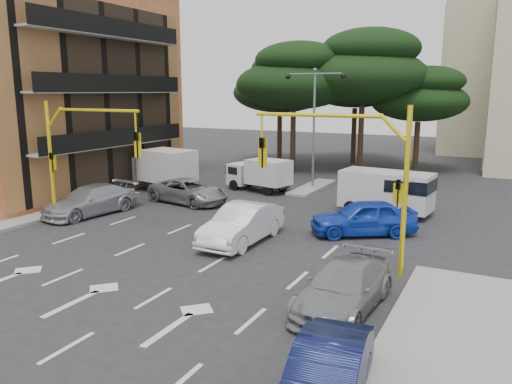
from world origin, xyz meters
TOP-DOWN VIEW (x-y plane):
  - ground at (0.00, 0.00)m, footprint 120.00×120.00m
  - median_strip at (0.00, 16.00)m, footprint 1.40×6.00m
  - apartment_orange at (-17.95, 8.00)m, footprint 15.19×16.15m
  - pine_left_near at (-3.94, 21.96)m, footprint 9.15×9.15m
  - pine_center at (1.06, 23.96)m, footprint 9.98×9.98m
  - pine_left_far at (-6.94, 25.96)m, footprint 8.32×8.32m
  - pine_right at (5.06, 25.96)m, footprint 7.49×7.49m
  - pine_back at (-0.94, 28.96)m, footprint 9.15×9.15m
  - signal_mast_right at (6.80, 1.99)m, footprint 5.79×0.37m
  - signal_mast_left at (-6.80, 1.99)m, footprint 5.79×0.37m
  - street_lamp_center at (0.00, 16.00)m, footprint 4.16×0.36m
  - car_white_hatch at (1.66, 3.01)m, footprint 1.79×5.03m
  - car_blue_compact at (6.00, 6.57)m, footprint 5.05×4.15m
  - car_silver_wagon at (-7.94, 3.75)m, footprint 2.84×5.52m
  - car_silver_cross_a at (-4.89, 8.46)m, footprint 5.38×3.15m
  - car_navy_parked at (8.70, -6.24)m, footprint 1.92×4.26m
  - car_silver_parked at (7.60, -1.50)m, footprint 2.24×4.96m
  - van_white at (6.02, 11.00)m, footprint 4.87×2.58m
  - box_truck_a at (-9.00, 10.81)m, footprint 5.87×3.21m
  - box_truck_b at (-2.76, 13.45)m, footprint 4.63×2.67m

SIDE VIEW (x-z plane):
  - ground at x=0.00m, z-range 0.00..0.00m
  - median_strip at x=0.00m, z-range 0.00..0.15m
  - car_navy_parked at x=8.70m, z-range 0.00..1.36m
  - car_silver_cross_a at x=-4.89m, z-range 0.00..1.40m
  - car_silver_parked at x=7.60m, z-range 0.00..1.41m
  - car_silver_wagon at x=-7.94m, z-range 0.00..1.53m
  - car_blue_compact at x=6.00m, z-range 0.00..1.62m
  - car_white_hatch at x=1.66m, z-range 0.00..1.65m
  - box_truck_b at x=-2.76m, z-range 0.00..2.14m
  - van_white at x=6.02m, z-range 0.00..2.34m
  - box_truck_a at x=-9.00m, z-range 0.00..2.74m
  - signal_mast_right at x=6.80m, z-range 0.88..6.88m
  - signal_mast_left at x=-6.80m, z-range 0.88..6.88m
  - street_lamp_center at x=0.00m, z-range 1.54..9.31m
  - pine_right at x=5.06m, z-range 2.03..10.40m
  - apartment_orange at x=-17.95m, z-range 0.00..13.70m
  - pine_left_far at x=-6.94m, z-range 2.26..11.56m
  - pine_left_near at x=-3.94m, z-range 2.49..12.72m
  - pine_back at x=-0.94m, z-range 2.49..12.72m
  - pine_center at x=1.06m, z-range 2.72..13.88m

